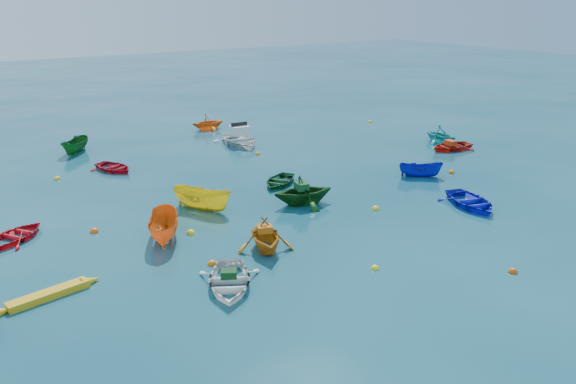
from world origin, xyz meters
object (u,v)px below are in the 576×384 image
dinghy_white_near (229,287)px  kayak_yellow (49,298)px  dinghy_blue_se (470,206)px  motorboat_white (240,144)px

dinghy_white_near → kayak_yellow: dinghy_white_near is taller
kayak_yellow → dinghy_blue_se: bearing=-106.4°
dinghy_blue_se → kayak_yellow: bearing=-168.9°
dinghy_white_near → dinghy_blue_se: (13.52, 0.59, 0.00)m
dinghy_white_near → kayak_yellow: bearing=-177.9°
dinghy_white_near → dinghy_blue_se: bearing=31.0°
dinghy_blue_se → motorboat_white: bearing=119.6°
kayak_yellow → motorboat_white: motorboat_white is taller
dinghy_blue_se → motorboat_white: size_ratio=0.81×
dinghy_blue_se → motorboat_white: (-3.58, 16.69, 0.00)m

